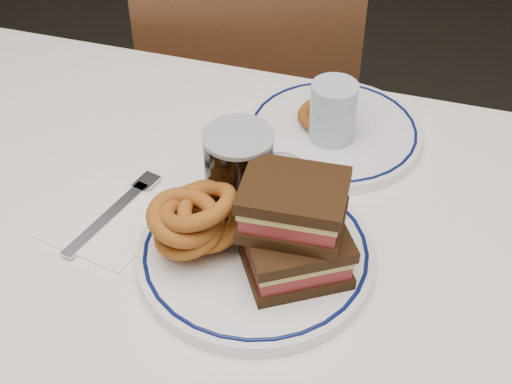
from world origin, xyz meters
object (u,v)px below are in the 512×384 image
(beer_mug, at_px, (242,180))
(far_plate, at_px, (333,132))
(chair_far, at_px, (254,97))
(reuben_sandwich, at_px, (295,229))
(main_plate, at_px, (256,254))

(beer_mug, bearing_deg, far_plate, 70.48)
(chair_far, xyz_separation_m, far_plate, (0.25, -0.39, 0.24))
(far_plate, bearing_deg, reuben_sandwich, -87.62)
(main_plate, relative_size, beer_mug, 2.03)
(main_plate, bearing_deg, beer_mug, 121.65)
(beer_mug, distance_m, far_plate, 0.24)
(reuben_sandwich, height_order, beer_mug, beer_mug)
(main_plate, height_order, far_plate, main_plate)
(reuben_sandwich, bearing_deg, beer_mug, 140.77)
(main_plate, height_order, reuben_sandwich, reuben_sandwich)
(main_plate, distance_m, reuben_sandwich, 0.09)
(chair_far, relative_size, main_plate, 3.14)
(chair_far, bearing_deg, beer_mug, -74.42)
(main_plate, relative_size, far_plate, 1.12)
(main_plate, relative_size, reuben_sandwich, 1.98)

